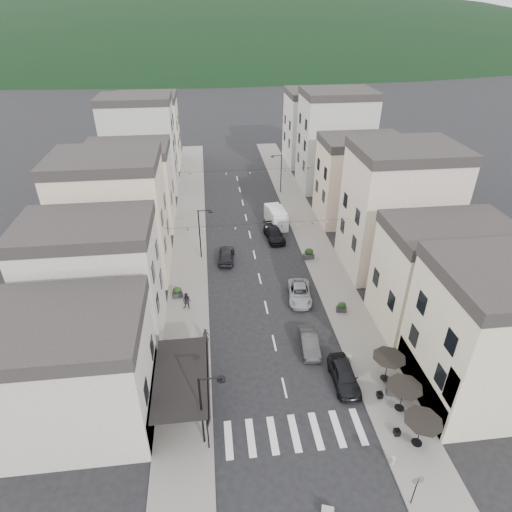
{
  "coord_description": "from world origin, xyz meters",
  "views": [
    {
      "loc": [
        -4.82,
        -16.35,
        25.27
      ],
      "look_at": [
        -0.53,
        19.87,
        3.5
      ],
      "focal_mm": 30.0,
      "sensor_mm": 36.0,
      "label": 1
    }
  ],
  "objects_px": {
    "parked_car_a": "(344,375)",
    "delivery_van": "(276,217)",
    "pedestrian_b": "(187,301)",
    "parked_car_c": "(300,293)",
    "parked_car_e": "(226,255)",
    "parked_car_d": "(274,234)",
    "pedestrian_a": "(206,337)",
    "parked_car_b": "(309,342)"
  },
  "relations": [
    {
      "from": "parked_car_a",
      "to": "delivery_van",
      "type": "bearing_deg",
      "value": 92.09
    },
    {
      "from": "parked_car_a",
      "to": "pedestrian_b",
      "type": "xyz_separation_m",
      "value": [
        -12.09,
        10.58,
        0.22
      ]
    },
    {
      "from": "parked_car_a",
      "to": "delivery_van",
      "type": "xyz_separation_m",
      "value": [
        -0.89,
        27.36,
        0.41
      ]
    },
    {
      "from": "parked_car_c",
      "to": "delivery_van",
      "type": "bearing_deg",
      "value": 96.38
    },
    {
      "from": "parked_car_e",
      "to": "parked_car_c",
      "type": "bearing_deg",
      "value": 135.84
    },
    {
      "from": "parked_car_c",
      "to": "delivery_van",
      "type": "height_order",
      "value": "delivery_van"
    },
    {
      "from": "parked_car_a",
      "to": "parked_car_e",
      "type": "xyz_separation_m",
      "value": [
        -7.88,
        19.09,
        -0.03
      ]
    },
    {
      "from": "parked_car_d",
      "to": "pedestrian_a",
      "type": "distance_m",
      "value": 20.12
    },
    {
      "from": "parked_car_a",
      "to": "pedestrian_a",
      "type": "xyz_separation_m",
      "value": [
        -10.4,
        5.41,
        0.15
      ]
    },
    {
      "from": "parked_car_b",
      "to": "parked_car_c",
      "type": "distance_m",
      "value": 7.06
    },
    {
      "from": "parked_car_b",
      "to": "parked_car_d",
      "type": "height_order",
      "value": "parked_car_d"
    },
    {
      "from": "parked_car_c",
      "to": "parked_car_e",
      "type": "xyz_separation_m",
      "value": [
        -6.72,
        8.05,
        0.07
      ]
    },
    {
      "from": "parked_car_c",
      "to": "parked_car_e",
      "type": "bearing_deg",
      "value": 137.17
    },
    {
      "from": "pedestrian_a",
      "to": "pedestrian_b",
      "type": "bearing_deg",
      "value": 115.01
    },
    {
      "from": "parked_car_a",
      "to": "pedestrian_a",
      "type": "bearing_deg",
      "value": 152.72
    },
    {
      "from": "parked_car_b",
      "to": "parked_car_c",
      "type": "height_order",
      "value": "parked_car_b"
    },
    {
      "from": "parked_car_a",
      "to": "pedestrian_a",
      "type": "height_order",
      "value": "pedestrian_a"
    },
    {
      "from": "parked_car_d",
      "to": "parked_car_e",
      "type": "height_order",
      "value": "parked_car_e"
    },
    {
      "from": "parked_car_a",
      "to": "pedestrian_b",
      "type": "height_order",
      "value": "pedestrian_b"
    },
    {
      "from": "parked_car_a",
      "to": "pedestrian_b",
      "type": "bearing_deg",
      "value": 139.02
    },
    {
      "from": "parked_car_a",
      "to": "delivery_van",
      "type": "relative_size",
      "value": 0.86
    },
    {
      "from": "parked_car_b",
      "to": "delivery_van",
      "type": "relative_size",
      "value": 0.78
    },
    {
      "from": "parked_car_e",
      "to": "pedestrian_a",
      "type": "bearing_deg",
      "value": 85.55
    },
    {
      "from": "parked_car_d",
      "to": "parked_car_e",
      "type": "xyz_separation_m",
      "value": [
        -6.14,
        -4.48,
        0.02
      ]
    },
    {
      "from": "parked_car_b",
      "to": "parked_car_d",
      "type": "relative_size",
      "value": 0.83
    },
    {
      "from": "parked_car_c",
      "to": "parked_car_a",
      "type": "bearing_deg",
      "value": -76.69
    },
    {
      "from": "parked_car_e",
      "to": "pedestrian_a",
      "type": "distance_m",
      "value": 13.91
    },
    {
      "from": "parked_car_d",
      "to": "parked_car_e",
      "type": "distance_m",
      "value": 7.6
    },
    {
      "from": "parked_car_a",
      "to": "parked_car_d",
      "type": "bearing_deg",
      "value": 94.43
    },
    {
      "from": "parked_car_c",
      "to": "parked_car_e",
      "type": "relative_size",
      "value": 1.11
    },
    {
      "from": "parked_car_c",
      "to": "parked_car_d",
      "type": "relative_size",
      "value": 0.97
    },
    {
      "from": "parked_car_e",
      "to": "pedestrian_a",
      "type": "height_order",
      "value": "pedestrian_a"
    },
    {
      "from": "parked_car_c",
      "to": "pedestrian_a",
      "type": "height_order",
      "value": "pedestrian_a"
    },
    {
      "from": "parked_car_a",
      "to": "parked_car_c",
      "type": "xyz_separation_m",
      "value": [
        -1.16,
        11.04,
        -0.1
      ]
    },
    {
      "from": "parked_car_b",
      "to": "pedestrian_b",
      "type": "bearing_deg",
      "value": 151.09
    },
    {
      "from": "parked_car_e",
      "to": "pedestrian_b",
      "type": "bearing_deg",
      "value": 69.68
    },
    {
      "from": "parked_car_c",
      "to": "delivery_van",
      "type": "xyz_separation_m",
      "value": [
        0.27,
        16.32,
        0.51
      ]
    },
    {
      "from": "parked_car_a",
      "to": "parked_car_b",
      "type": "bearing_deg",
      "value": 114.42
    },
    {
      "from": "parked_car_a",
      "to": "pedestrian_b",
      "type": "distance_m",
      "value": 16.07
    },
    {
      "from": "parked_car_a",
      "to": "parked_car_b",
      "type": "height_order",
      "value": "parked_car_a"
    },
    {
      "from": "pedestrian_a",
      "to": "parked_car_b",
      "type": "bearing_deg",
      "value": -2.39
    },
    {
      "from": "parked_car_b",
      "to": "parked_car_c",
      "type": "bearing_deg",
      "value": 88.48
    }
  ]
}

